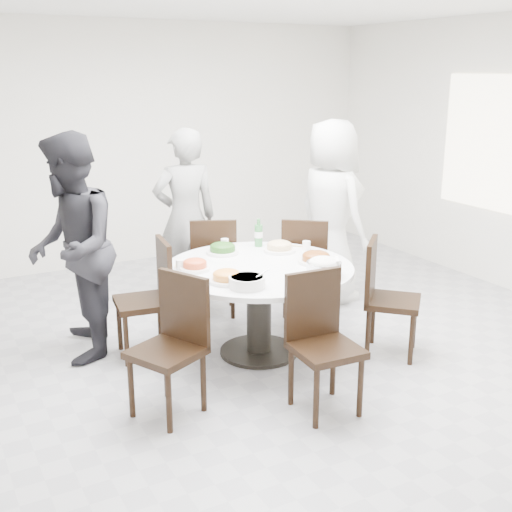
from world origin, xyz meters
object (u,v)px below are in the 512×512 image
chair_se (393,299)px  diner_middle (185,218)px  chair_s (326,346)px  diner_left (72,249)px  chair_nw (142,300)px  soup_bowl (247,282)px  chair_sw (166,349)px  dining_table (259,310)px  rice_bowl (324,269)px  beverage_bottle (259,233)px  chair_n (214,265)px  chair_ne (306,265)px  diner_right (331,212)px

chair_se → diner_middle: diner_middle is taller
chair_s → diner_left: size_ratio=0.53×
chair_nw → diner_left: 0.68m
chair_nw → soup_bowl: chair_nw is taller
chair_se → diner_middle: (-0.99, 1.92, 0.39)m
chair_sw → dining_table: bearing=93.0°
chair_s → diner_middle: (0.01, 2.42, 0.39)m
chair_nw → rice_bowl: bearing=59.9°
rice_bowl → chair_nw: bearing=141.9°
chair_s → soup_bowl: bearing=117.1°
rice_bowl → beverage_bottle: size_ratio=1.07×
chair_se → chair_sw: bearing=136.0°
chair_n → soup_bowl: (-0.39, -1.42, 0.32)m
rice_bowl → soup_bowl: bearing=175.1°
chair_ne → beverage_bottle: (-0.55, -0.07, 0.40)m
dining_table → diner_middle: bearing=91.9°
diner_middle → chair_ne: bearing=143.9°
dining_table → chair_sw: chair_sw is taller
chair_nw → chair_s: bearing=36.4°
chair_sw → chair_s: (0.95, -0.47, 0.00)m
chair_se → chair_n: bearing=74.8°
chair_nw → chair_s: (0.78, -1.45, 0.00)m
chair_s → soup_bowl: chair_s is taller
chair_nw → rice_bowl: (1.13, -0.89, 0.33)m
diner_left → soup_bowl: (0.98, -1.08, -0.11)m
chair_nw → soup_bowl: size_ratio=3.60×
rice_bowl → beverage_bottle: beverage_bottle is taller
dining_table → chair_s: chair_s is taller
chair_nw → diner_middle: size_ratio=0.55×
chair_ne → diner_right: bearing=-114.9°
chair_n → diner_right: diner_right is taller
diner_left → diner_right: bearing=108.2°
chair_s → rice_bowl: size_ratio=3.61×
chair_n → diner_left: 1.48m
dining_table → soup_bowl: bearing=-128.3°
chair_sw → diner_middle: 2.21m
diner_right → diner_left: 2.56m
chair_ne → chair_sw: 2.17m
chair_n → diner_middle: 0.56m
chair_n → rice_bowl: bearing=122.5°
chair_ne → diner_middle: diner_middle is taller
chair_n → chair_sw: same height
chair_se → soup_bowl: chair_se is taller
chair_nw → beverage_bottle: 1.19m
diner_middle → rice_bowl: (0.35, -1.86, -0.06)m
diner_left → beverage_bottle: 1.59m
dining_table → diner_right: size_ratio=0.83×
diner_left → diner_middle: bearing=134.8°
diner_middle → soup_bowl: (-0.28, -1.80, -0.07)m
diner_right → dining_table: bearing=117.2°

